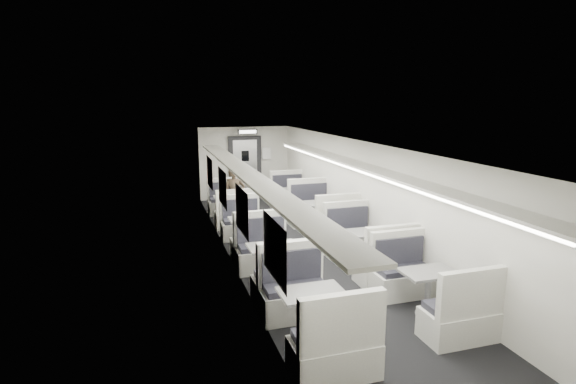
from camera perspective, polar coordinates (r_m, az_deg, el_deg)
room at (r=9.41m, az=1.85°, el=-1.21°), size 3.24×12.24×2.64m
booth_left_a at (r=12.55m, az=-7.49°, el=-1.99°), size 0.96×1.95×1.04m
booth_left_b at (r=10.23m, az=-5.18°, el=-5.11°), size 0.97×1.97×1.05m
booth_left_c at (r=8.17m, az=-1.91°, el=-9.24°), size 1.06×2.15×1.15m
booth_left_d at (r=6.40m, az=3.03°, el=-15.48°), size 1.06×2.16×1.15m
booth_right_a at (r=13.12m, az=1.05°, el=-1.14°), size 1.05×2.13×1.14m
booth_right_b at (r=11.24m, az=4.31°, el=-3.24°), size 1.13×2.28×1.22m
booth_right_c at (r=9.12m, az=9.89°, el=-7.15°), size 1.06×2.14×1.15m
booth_right_d at (r=7.45m, az=17.32°, el=-12.08°), size 1.02×2.06×1.10m
passenger at (r=11.97m, az=-6.79°, el=-0.53°), size 0.62×0.45×1.56m
window_a at (r=12.32m, az=-9.89°, el=2.43°), size 0.02×1.18×0.84m
window_b at (r=10.18m, az=-8.31°, el=0.52°), size 0.02×1.18×0.84m
window_c at (r=8.06m, az=-5.88°, el=-2.40°), size 0.02×1.18×0.84m
window_d at (r=6.00m, az=-1.73°, el=-7.35°), size 0.02×1.18×0.84m
luggage_rack_left at (r=8.66m, az=-5.28°, el=2.44°), size 0.46×10.40×0.09m
luggage_rack_right at (r=9.48m, az=9.62°, el=3.13°), size 0.46×10.40×0.09m
vestibule_door at (r=15.08m, az=-5.47°, el=3.06°), size 1.10×0.13×2.10m
exit_sign at (r=14.46m, az=-5.17°, el=7.64°), size 0.62×0.12×0.16m
wall_notice at (r=15.17m, az=-2.71°, el=4.91°), size 0.32×0.02×0.40m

